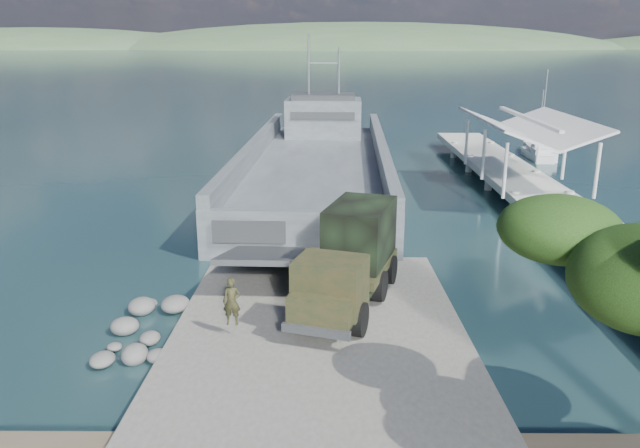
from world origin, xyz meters
The scene contains 10 objects.
ground centered at (0.00, 0.00, 0.00)m, with size 1400.00×1400.00×0.00m, color #1A383F.
boat_ramp centered at (0.00, -1.00, 0.25)m, with size 10.00×18.00×0.50m, color #65635C.
shoreline_rocks centered at (-6.20, 0.50, 0.00)m, with size 3.20×5.60×0.90m, color #5E5E5B, non-canonical shape.
distant_headlands centered at (50.00, 560.00, 0.00)m, with size 1000.00×240.00×48.00m, color #3A5C3A, non-canonical shape.
pier centered at (13.00, 18.77, 1.60)m, with size 6.40×44.00×6.10m.
landing_craft centered at (-0.34, 23.36, 0.91)m, with size 10.81×37.84×11.14m.
military_truck centered at (1.15, 2.04, 2.22)m, with size 4.40×7.78×3.47m.
soldier centered at (-2.88, -0.77, 1.31)m, with size 0.59×0.39×1.62m, color #212E19.
sailboat_near centered at (19.07, 34.55, 0.41)m, with size 2.70×6.48×7.66m.
sailboat_far centered at (18.48, 33.35, 0.32)m, with size 1.56×4.97×6.02m.
Camera 1 is at (0.16, -19.69, 10.08)m, focal length 35.00 mm.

